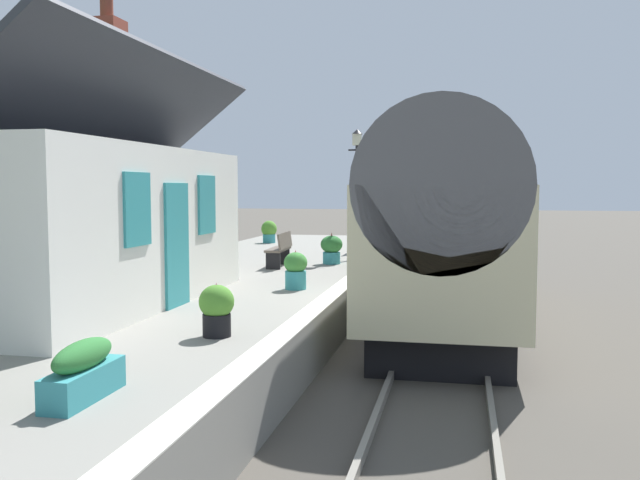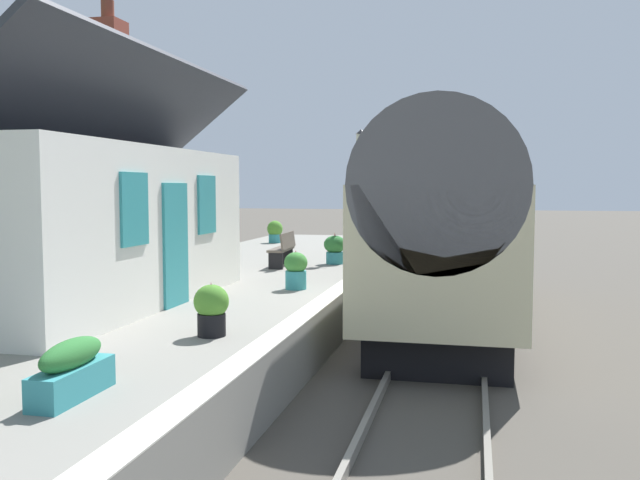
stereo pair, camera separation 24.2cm
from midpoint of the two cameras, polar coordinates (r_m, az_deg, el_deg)
The scene contains 16 objects.
ground_plane at distance 12.60m, azimuth 6.61°, elevation -9.18°, with size 160.00×160.00×0.00m, color #4C473F.
platform at distance 13.53m, azimuth -10.64°, elevation -6.25°, with size 32.00×6.03×0.94m, color gray.
platform_edge_coping at distance 12.59m, azimuth 1.28°, elevation -4.76°, with size 32.00×0.36×0.02m, color beige.
rail_near at distance 12.52m, azimuth 14.09°, elevation -9.05°, with size 52.00×0.08×0.14m, color gray.
rail_far at distance 12.57m, azimuth 7.43°, elevation -8.90°, with size 52.00×0.08×0.14m, color gray.
train at distance 15.24m, azimuth 11.30°, elevation 1.57°, with size 11.01×2.73×4.32m.
station_building at distance 12.44m, azimuth -19.28°, elevation 1.76°, with size 7.38×3.78×5.50m.
bench_near_building at distance 17.29m, azimuth -2.70°, elevation -0.70°, with size 1.42×0.50×0.88m.
planter_edge_near at distance 17.93m, azimuth 1.64°, elevation -0.70°, with size 0.58×0.58×0.84m.
planter_bench_right at distance 9.35m, azimuth -8.39°, elevation -5.70°, with size 0.48×0.48×0.74m.
planter_edge_far at distance 6.97m, azimuth -19.22°, elevation -10.32°, with size 1.05×0.32×0.58m.
planter_bench_left at distance 24.85m, azimuth -3.54°, elevation 0.74°, with size 0.57×0.57×0.81m.
planter_corner_building at distance 13.48m, azimuth -1.53°, elevation -2.51°, with size 0.47×0.47×0.79m.
lamp_post_platform at distance 19.09m, azimuth 3.84°, elevation 6.02°, with size 0.32×0.50×3.65m.
station_sign_board at distance 21.36m, azimuth 4.33°, elevation 2.18°, with size 0.96×0.06×1.57m.
tree_mid_background at distance 25.25m, azimuth -22.23°, elevation 7.86°, with size 5.08×4.90×7.64m.
Camera 2 is at (-12.15, -1.44, 2.96)m, focal length 38.02 mm.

